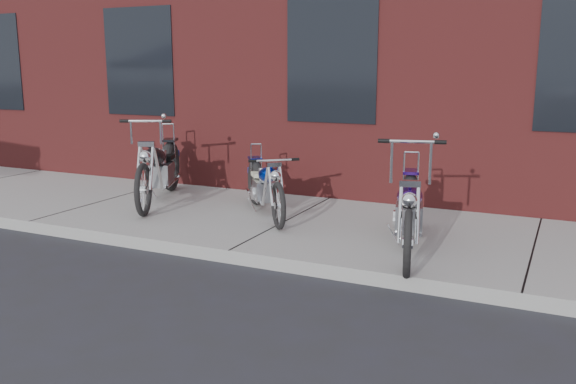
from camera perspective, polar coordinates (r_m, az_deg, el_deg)
The scene contains 5 objects.
ground at distance 6.73m, azimuth -5.56°, elevation -6.69°, with size 120.00×120.00×0.00m, color #29282A.
sidewalk at distance 7.98m, azimuth -0.06°, elevation -3.15°, with size 22.00×3.00×0.15m, color #9E9D9B.
chopper_purple at distance 6.66m, azimuth 11.27°, elevation -2.04°, with size 0.74×2.25×1.28m.
chopper_blue at distance 8.17m, azimuth -2.15°, elevation 0.38°, with size 1.38×1.65×0.89m.
chopper_third at distance 9.19m, azimuth -11.95°, elevation 1.90°, with size 1.12×2.33×1.27m.
Camera 1 is at (3.30, -5.48, 2.10)m, focal length 38.00 mm.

